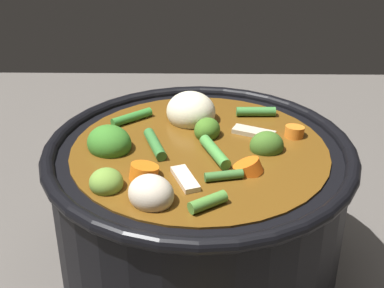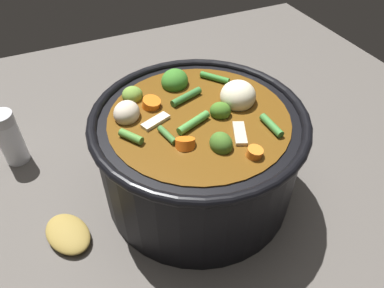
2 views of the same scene
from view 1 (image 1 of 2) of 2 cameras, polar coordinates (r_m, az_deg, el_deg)
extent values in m
plane|color=#514C47|center=(0.59, 0.70, -12.61)|extent=(1.10, 1.10, 0.00)
cylinder|color=black|center=(0.54, 0.74, -7.10)|extent=(0.27, 0.27, 0.14)
torus|color=black|center=(0.51, 0.79, -0.73)|extent=(0.29, 0.29, 0.01)
cylinder|color=brown|center=(0.54, 0.75, -6.63)|extent=(0.23, 0.23, 0.13)
ellipsoid|color=#387926|center=(0.51, -8.53, -0.11)|extent=(0.06, 0.06, 0.03)
ellipsoid|color=olive|center=(0.45, -8.77, -3.92)|extent=(0.04, 0.03, 0.02)
ellipsoid|color=#406A23|center=(0.50, 7.73, -0.44)|extent=(0.03, 0.03, 0.03)
ellipsoid|color=#437423|center=(0.53, 1.58, 1.45)|extent=(0.04, 0.03, 0.02)
cylinder|color=orange|center=(0.46, -4.96, -3.11)|extent=(0.04, 0.04, 0.02)
cylinder|color=orange|center=(0.47, 5.80, -2.54)|extent=(0.03, 0.03, 0.02)
cylinder|color=orange|center=(0.54, 10.44, 1.02)|extent=(0.03, 0.03, 0.02)
ellipsoid|color=beige|center=(0.56, -0.10, 3.33)|extent=(0.07, 0.07, 0.04)
ellipsoid|color=beige|center=(0.43, -4.21, -5.13)|extent=(0.05, 0.05, 0.03)
cylinder|color=#337D2E|center=(0.56, -6.18, 2.75)|extent=(0.03, 0.04, 0.01)
cylinder|color=#357233|center=(0.50, -3.84, -0.15)|extent=(0.05, 0.02, 0.01)
cylinder|color=#3C7E36|center=(0.57, 6.59, 3.33)|extent=(0.01, 0.04, 0.01)
cylinder|color=#3F7233|center=(0.46, 3.30, -3.24)|extent=(0.01, 0.03, 0.01)
cylinder|color=#48913D|center=(0.49, 2.37, -0.81)|extent=(0.05, 0.03, 0.01)
cylinder|color=#4F8935|center=(0.42, 1.65, -5.97)|extent=(0.03, 0.03, 0.01)
cube|color=beige|center=(0.53, 6.37, 1.19)|extent=(0.03, 0.04, 0.01)
cube|color=beige|center=(0.46, -0.69, -3.61)|extent=(0.04, 0.03, 0.01)
camera|label=2|loc=(0.44, 55.98, 23.28)|focal=33.85mm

